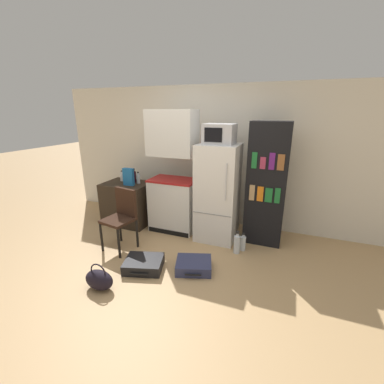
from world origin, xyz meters
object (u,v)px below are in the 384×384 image
(bottle_milk_white, at_px, (122,177))
(refrigerator, at_px, (218,193))
(microwave, at_px, (220,134))
(bottle_clear_short, at_px, (138,179))
(water_bottle_front, at_px, (243,243))
(suitcase_small_flat, at_px, (194,265))
(kitchen_hutch, at_px, (173,177))
(bookshelf, at_px, (266,185))
(bottle_wine_dark, at_px, (134,177))
(chair, at_px, (122,213))
(handbag, at_px, (99,280))
(suitcase_large_flat, at_px, (144,264))
(cereal_box, at_px, (128,177))
(water_bottle_middle, at_px, (237,244))
(side_table, at_px, (128,203))

(bottle_milk_white, bearing_deg, refrigerator, -2.85)
(microwave, xyz_separation_m, bottle_clear_short, (-1.48, 0.05, -0.83))
(bottle_clear_short, xyz_separation_m, water_bottle_front, (1.96, -0.30, -0.73))
(bottle_milk_white, bearing_deg, suitcase_small_flat, -30.57)
(kitchen_hutch, bearing_deg, bookshelf, 3.44)
(kitchen_hutch, xyz_separation_m, bottle_wine_dark, (-0.80, 0.04, -0.07))
(bottle_wine_dark, relative_size, chair, 0.28)
(bottle_wine_dark, distance_m, chair, 1.01)
(kitchen_hutch, xyz_separation_m, refrigerator, (0.79, -0.04, -0.18))
(kitchen_hutch, bearing_deg, suitcase_small_flat, -53.48)
(bottle_wine_dark, distance_m, handbag, 2.08)
(kitchen_hutch, height_order, bottle_milk_white, kitchen_hutch)
(suitcase_small_flat, relative_size, handbag, 1.53)
(bottle_clear_short, height_order, bottle_milk_white, bottle_clear_short)
(suitcase_small_flat, distance_m, water_bottle_front, 0.89)
(microwave, distance_m, bookshelf, 1.04)
(suitcase_large_flat, xyz_separation_m, suitcase_small_flat, (0.62, 0.22, -0.00))
(microwave, height_order, handbag, microwave)
(bottle_milk_white, distance_m, chair, 1.13)
(cereal_box, height_order, water_bottle_front, cereal_box)
(water_bottle_middle, bearing_deg, side_table, 170.52)
(cereal_box, bearing_deg, kitchen_hutch, 11.51)
(bottle_clear_short, bearing_deg, bottle_milk_white, 173.48)
(microwave, bearing_deg, bottle_wine_dark, 177.03)
(microwave, height_order, chair, microwave)
(kitchen_hutch, distance_m, microwave, 1.08)
(bottle_milk_white, bearing_deg, cereal_box, -35.81)
(bottle_wine_dark, xyz_separation_m, water_bottle_front, (2.07, -0.34, -0.75))
(bookshelf, xyz_separation_m, chair, (-1.94, -0.94, -0.39))
(cereal_box, bearing_deg, side_table, 141.27)
(bottle_milk_white, bearing_deg, handbag, -62.88)
(side_table, relative_size, suitcase_small_flat, 1.49)
(bottle_milk_white, bearing_deg, chair, -55.38)
(suitcase_small_flat, bearing_deg, kitchen_hutch, 108.08)
(kitchen_hutch, distance_m, cereal_box, 0.80)
(microwave, xyz_separation_m, chair, (-1.23, -0.81, -1.13))
(refrigerator, relative_size, suitcase_large_flat, 2.62)
(chair, relative_size, suitcase_small_flat, 1.65)
(cereal_box, relative_size, water_bottle_front, 1.07)
(water_bottle_front, bearing_deg, bottle_milk_white, 171.55)
(suitcase_large_flat, distance_m, handbag, 0.60)
(kitchen_hutch, relative_size, water_bottle_front, 7.19)
(bottle_clear_short, relative_size, chair, 0.23)
(chair, relative_size, water_bottle_middle, 2.64)
(side_table, distance_m, bottle_clear_short, 0.52)
(bottle_clear_short, bearing_deg, bottle_wine_dark, 163.68)
(side_table, distance_m, kitchen_hutch, 1.07)
(refrigerator, distance_m, handbag, 2.07)
(bookshelf, distance_m, cereal_box, 2.29)
(water_bottle_front, bearing_deg, bottle_wine_dark, 170.78)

